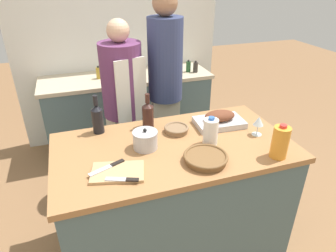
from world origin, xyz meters
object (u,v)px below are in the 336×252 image
wine_bottle_green (97,118)px  wicker_basket (206,158)px  milk_jug (211,132)px  wine_bottle_dark (148,114)px  roasting_pan (219,120)px  condiment_bottle_tall (188,67)px  juice_jug (280,142)px  knife_chef (108,167)px  stock_pot (145,140)px  person_cook_guest (165,83)px  cutting_board (118,172)px  knife_paring (123,179)px  condiment_bottle_extra (99,73)px  condiment_bottle_short (196,67)px  wine_glass_left (259,122)px  mixing_bowl (176,129)px  person_cook_aproned (124,103)px

wine_bottle_green → wicker_basket: bearing=-45.4°
milk_jug → wine_bottle_dark: 0.49m
roasting_pan → condiment_bottle_tall: 1.38m
juice_jug → wicker_basket: bearing=168.5°
wine_bottle_green → knife_chef: size_ratio=1.26×
stock_pot → person_cook_guest: person_cook_guest is taller
cutting_board → juice_jug: juice_jug is taller
cutting_board → stock_pot: stock_pot is taller
roasting_pan → cutting_board: size_ratio=1.09×
knife_paring → person_cook_guest: bearing=61.8°
condiment_bottle_tall → condiment_bottle_extra: condiment_bottle_extra is taller
roasting_pan → cutting_board: roasting_pan is taller
wicker_basket → stock_pot: 0.41m
stock_pot → roasting_pan: bearing=12.5°
stock_pot → knife_chef: 0.32m
juice_jug → knife_paring: bearing=177.0°
wine_bottle_green → condiment_bottle_short: size_ratio=2.16×
wine_glass_left → condiment_bottle_extra: wine_glass_left is taller
mixing_bowl → milk_jug: milk_jug is taller
wicker_basket → wine_glass_left: wine_glass_left is taller
wicker_basket → juice_jug: (0.45, -0.09, 0.08)m
wicker_basket → condiment_bottle_tall: (0.59, 1.75, 0.01)m
wicker_basket → person_cook_guest: size_ratio=0.15×
knife_chef → condiment_bottle_tall: bearing=54.8°
condiment_bottle_extra → person_cook_guest: size_ratio=0.08×
mixing_bowl → wine_glass_left: (0.53, -0.21, 0.08)m
wine_bottle_green → wine_bottle_dark: bearing=-5.3°
stock_pot → mixing_bowl: 0.30m
roasting_pan → wicker_basket: roasting_pan is taller
mixing_bowl → condiment_bottle_extra: (-0.38, 1.44, 0.01)m
stock_pot → wine_glass_left: stock_pot is taller
cutting_board → mixing_bowl: bearing=35.8°
knife_paring → wine_glass_left: bearing=12.9°
wicker_basket → condiment_bottle_short: condiment_bottle_short is taller
cutting_board → milk_jug: bearing=11.3°
wicker_basket → mixing_bowl: (-0.04, 0.40, -0.00)m
juice_jug → roasting_pan: bearing=107.4°
stock_pot → person_cook_aproned: (0.01, 0.82, -0.08)m
wicker_basket → person_cook_aproned: size_ratio=0.17×
milk_jug → cutting_board: bearing=-168.7°
mixing_bowl → knife_chef: 0.61m
cutting_board → wine_bottle_green: size_ratio=1.20×
cutting_board → wine_bottle_green: 0.54m
roasting_pan → milk_jug: 0.29m
cutting_board → mixing_bowl: (0.49, 0.35, 0.02)m
knife_paring → condiment_bottle_extra: bearing=87.1°
knife_chef → person_cook_aproned: person_cook_aproned is taller
condiment_bottle_short → roasting_pan: bearing=-105.7°
condiment_bottle_tall → knife_paring: bearing=-121.6°
wine_bottle_dark → condiment_bottle_tall: wine_bottle_dark is taller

